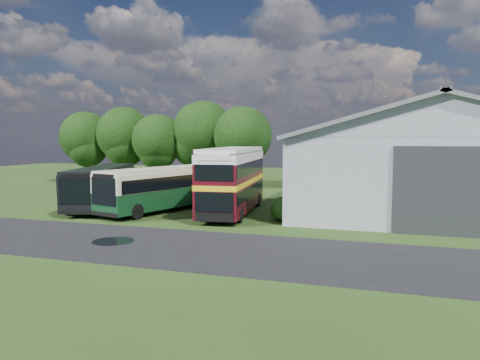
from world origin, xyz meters
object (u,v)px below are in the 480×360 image
(bus_green_single, at_px, (167,187))
(bus_dark_single, at_px, (102,186))
(storage_shed, at_px, (428,154))
(bus_maroon_double, at_px, (233,181))

(bus_green_single, xyz_separation_m, bus_dark_single, (-5.65, -0.10, -0.04))
(storage_shed, height_order, bus_maroon_double, storage_shed)
(bus_green_single, height_order, bus_dark_single, bus_green_single)
(bus_maroon_double, bearing_deg, bus_green_single, 175.89)
(bus_green_single, distance_m, bus_dark_single, 5.65)
(bus_maroon_double, bearing_deg, bus_dark_single, 174.90)
(storage_shed, distance_m, bus_dark_single, 25.98)
(storage_shed, bearing_deg, bus_maroon_double, -149.20)
(bus_green_single, relative_size, bus_maroon_double, 1.07)
(storage_shed, xyz_separation_m, bus_maroon_double, (-13.58, -8.10, -1.80))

